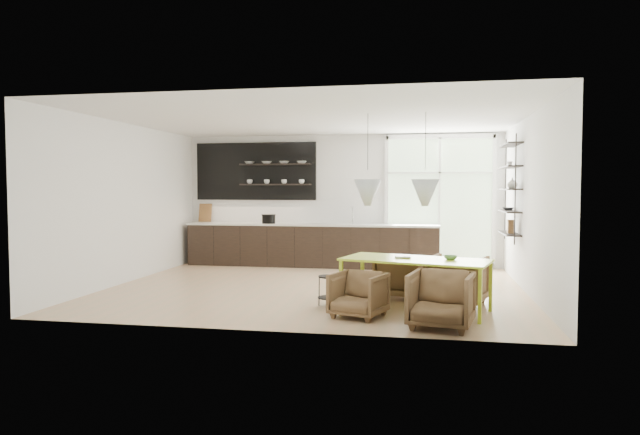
{
  "coord_description": "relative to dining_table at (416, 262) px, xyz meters",
  "views": [
    {
      "loc": [
        1.85,
        -9.55,
        1.73
      ],
      "look_at": [
        -0.02,
        0.6,
        1.19
      ],
      "focal_mm": 32.0,
      "sensor_mm": 36.0,
      "label": 1
    }
  ],
  "objects": [
    {
      "name": "right_shelving",
      "position": [
        1.63,
        2.69,
        0.97
      ],
      "size": [
        0.26,
        1.22,
        1.9
      ],
      "color": "black",
      "rests_on": "ground"
    },
    {
      "name": "armchair_front_right",
      "position": [
        0.33,
        -0.94,
        -0.33
      ],
      "size": [
        0.89,
        0.9,
        0.7
      ],
      "primitive_type": "imported",
      "rotation": [
        0.0,
        0.0,
        -0.2
      ],
      "color": "brown",
      "rests_on": "ground"
    },
    {
      "name": "armchair_front_left",
      "position": [
        -0.74,
        -0.54,
        -0.38
      ],
      "size": [
        0.83,
        0.84,
        0.61
      ],
      "primitive_type": "imported",
      "rotation": [
        0.0,
        0.0,
        -0.33
      ],
      "color": "brown",
      "rests_on": "ground"
    },
    {
      "name": "wire_stool",
      "position": [
        -1.24,
        0.11,
        -0.4
      ],
      "size": [
        0.35,
        0.35,
        0.44
      ],
      "rotation": [
        0.0,
        0.0,
        0.1
      ],
      "color": "black",
      "rests_on": "ground"
    },
    {
      "name": "room",
      "position": [
        -1.15,
        2.61,
        0.78
      ],
      "size": [
        7.02,
        6.01,
        2.91
      ],
      "color": "tan",
      "rests_on": "ground"
    },
    {
      "name": "table_bowl",
      "position": [
        0.48,
        -0.0,
        0.08
      ],
      "size": [
        0.19,
        0.19,
        0.06
      ],
      "primitive_type": "imported",
      "rotation": [
        0.0,
        0.0,
        0.06
      ],
      "color": "#5A8A4F",
      "rests_on": "dining_table"
    },
    {
      "name": "kitchen_run",
      "position": [
        -2.42,
        4.2,
        -0.08
      ],
      "size": [
        5.54,
        0.69,
        2.75
      ],
      "color": "black",
      "rests_on": "ground"
    },
    {
      "name": "dining_table",
      "position": [
        0.0,
        0.0,
        0.0
      ],
      "size": [
        2.18,
        1.4,
        0.73
      ],
      "rotation": [
        0.0,
        0.0,
        -0.27
      ],
      "color": "#B2CF21",
      "rests_on": "ground"
    },
    {
      "name": "armchair_back_right",
      "position": [
        0.6,
        0.53,
        -0.32
      ],
      "size": [
        0.99,
        1.0,
        0.73
      ],
      "primitive_type": "imported",
      "rotation": [
        0.0,
        0.0,
        2.84
      ],
      "color": "brown",
      "rests_on": "ground"
    },
    {
      "name": "armchair_back_left",
      "position": [
        -0.23,
        0.92,
        -0.35
      ],
      "size": [
        0.87,
        0.89,
        0.67
      ],
      "primitive_type": "imported",
      "rotation": [
        0.0,
        0.0,
        2.9
      ],
      "color": "brown",
      "rests_on": "ground"
    },
    {
      "name": "table_book",
      "position": [
        -0.3,
        0.14,
        0.06
      ],
      "size": [
        0.23,
        0.31,
        0.03
      ],
      "primitive_type": "imported",
      "rotation": [
        0.0,
        0.0,
        0.02
      ],
      "color": "white",
      "rests_on": "dining_table"
    }
  ]
}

